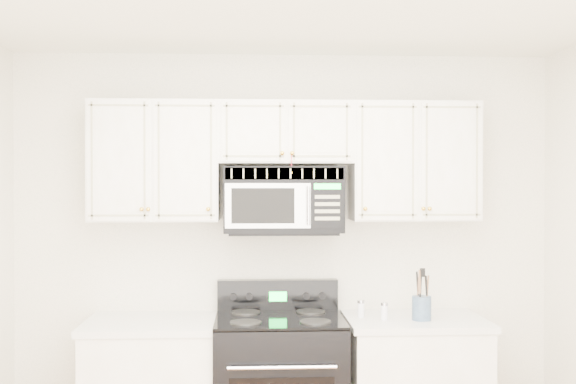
{
  "coord_description": "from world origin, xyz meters",
  "views": [
    {
      "loc": [
        -0.23,
        -2.99,
        1.77
      ],
      "look_at": [
        0.0,
        1.3,
        1.7
      ],
      "focal_mm": 45.0,
      "sensor_mm": 36.0,
      "label": 1
    }
  ],
  "objects": [
    {
      "name": "microwave",
      "position": [
        -0.02,
        1.56,
        1.66
      ],
      "size": [
        0.74,
        0.42,
        0.41
      ],
      "color": "black",
      "rests_on": "ground"
    },
    {
      "name": "shaker_salt",
      "position": [
        0.59,
        1.37,
        0.97
      ],
      "size": [
        0.05,
        0.05,
        0.11
      ],
      "color": "silver",
      "rests_on": "base_cabinet_right"
    },
    {
      "name": "upper_cabinets",
      "position": [
        0.0,
        1.58,
        1.93
      ],
      "size": [
        2.44,
        0.37,
        0.75
      ],
      "color": "white",
      "rests_on": "ground"
    },
    {
      "name": "room",
      "position": [
        0.0,
        0.0,
        1.3
      ],
      "size": [
        3.51,
        3.51,
        2.61
      ],
      "color": "brown",
      "rests_on": "ground"
    },
    {
      "name": "shaker_pepper",
      "position": [
        0.47,
        1.47,
        0.97
      ],
      "size": [
        0.04,
        0.04,
        0.11
      ],
      "color": "silver",
      "rests_on": "base_cabinet_right"
    },
    {
      "name": "utensil_crock",
      "position": [
        0.82,
        1.36,
        1.0
      ],
      "size": [
        0.12,
        0.12,
        0.31
      ],
      "color": "#446280",
      "rests_on": "base_cabinet_right"
    }
  ]
}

